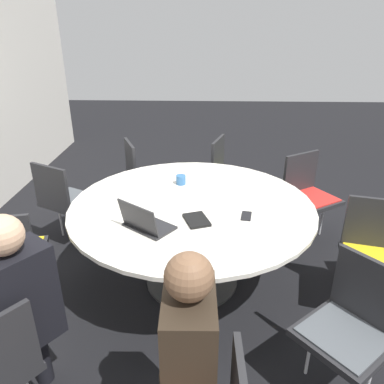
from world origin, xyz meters
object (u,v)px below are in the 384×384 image
(chair_2, at_px, (352,322))
(person_0, at_px, (17,302))
(laptop, at_px, (145,223))
(cell_phone, at_px, (246,216))
(spiral_notebook, at_px, (197,220))
(handbag, at_px, (362,269))
(coffee_cup, at_px, (181,180))
(chair_4, at_px, (308,190))
(chair_7, at_px, (64,196))
(chair_3, at_px, (374,249))
(chair_6, at_px, (143,172))
(chair_5, at_px, (228,170))
(chair_8, at_px, (9,251))
(person_1, at_px, (186,352))

(chair_2, distance_m, person_0, 1.78)
(laptop, distance_m, cell_phone, 0.74)
(spiral_notebook, height_order, handbag, spiral_notebook)
(coffee_cup, distance_m, handbag, 1.69)
(chair_4, xyz_separation_m, chair_7, (-0.22, 2.34, 0.00))
(chair_4, height_order, person_0, person_0)
(chair_2, distance_m, chair_3, 0.85)
(cell_phone, bearing_deg, chair_6, 34.95)
(chair_2, relative_size, laptop, 2.14)
(chair_4, relative_size, coffee_cup, 10.38)
(chair_6, bearing_deg, chair_4, 52.47)
(chair_5, bearing_deg, chair_2, 31.84)
(chair_4, distance_m, chair_6, 1.75)
(chair_7, distance_m, person_0, 1.73)
(chair_7, bearing_deg, chair_4, 32.44)
(spiral_notebook, bearing_deg, chair_7, 56.89)
(chair_6, height_order, person_0, person_0)
(chair_4, distance_m, cell_phone, 1.22)
(laptop, bearing_deg, person_0, 89.04)
(chair_4, bearing_deg, cell_phone, 21.74)
(chair_8, bearing_deg, chair_7, 72.57)
(chair_7, bearing_deg, chair_2, -8.72)
(person_0, bearing_deg, chair_8, 67.52)
(handbag, bearing_deg, coffee_cup, 76.62)
(person_1, distance_m, spiral_notebook, 1.13)
(person_1, bearing_deg, coffee_cup, 2.69)
(chair_4, bearing_deg, handbag, 80.09)
(chair_3, relative_size, chair_4, 1.00)
(handbag, bearing_deg, chair_7, 78.61)
(chair_8, height_order, handbag, chair_8)
(person_1, relative_size, coffee_cup, 14.61)
(chair_7, xyz_separation_m, chair_8, (-0.94, 0.06, 0.00))
(chair_2, distance_m, cell_phone, 0.98)
(chair_2, distance_m, chair_5, 2.36)
(spiral_notebook, height_order, coffee_cup, coffee_cup)
(cell_phone, bearing_deg, chair_7, 65.37)
(chair_8, xyz_separation_m, laptop, (-0.03, -0.99, 0.27))
(person_1, height_order, coffee_cup, person_1)
(chair_5, distance_m, cell_phone, 1.51)
(chair_3, height_order, spiral_notebook, chair_3)
(chair_8, height_order, coffee_cup, chair_8)
(laptop, relative_size, spiral_notebook, 1.62)
(chair_6, height_order, laptop, laptop)
(person_1, distance_m, handbag, 2.07)
(person_1, bearing_deg, chair_3, -50.05)
(person_0, bearing_deg, spiral_notebook, -10.02)
(cell_phone, bearing_deg, laptop, 106.93)
(chair_5, height_order, coffee_cup, chair_5)
(handbag, bearing_deg, cell_phone, 101.99)
(chair_3, bearing_deg, chair_4, -64.24)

